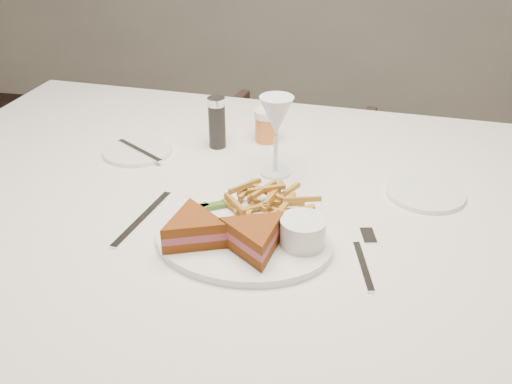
{
  "coord_description": "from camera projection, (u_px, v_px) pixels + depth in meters",
  "views": [
    {
      "loc": [
        0.21,
        -0.78,
        1.34
      ],
      "look_at": [
        0.04,
        0.14,
        0.8
      ],
      "focal_mm": 40.0,
      "sensor_mm": 36.0,
      "label": 1
    }
  ],
  "objects": [
    {
      "name": "table",
      "position": [
        260.0,
        338.0,
        1.33
      ],
      "size": [
        1.73,
        1.22,
        0.75
      ],
      "primitive_type": "cube",
      "rotation": [
        0.0,
        0.0,
        -0.08
      ],
      "color": "silver",
      "rests_on": "ground"
    },
    {
      "name": "chair_far",
      "position": [
        284.0,
        176.0,
        2.19
      ],
      "size": [
        0.66,
        0.63,
        0.59
      ],
      "primitive_type": "imported",
      "rotation": [
        0.0,
        0.0,
        2.96
      ],
      "color": "#4A352D",
      "rests_on": "ground"
    },
    {
      "name": "table_setting",
      "position": [
        254.0,
        196.0,
        1.09
      ],
      "size": [
        0.81,
        0.66,
        0.18
      ],
      "color": "white",
      "rests_on": "table"
    }
  ]
}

